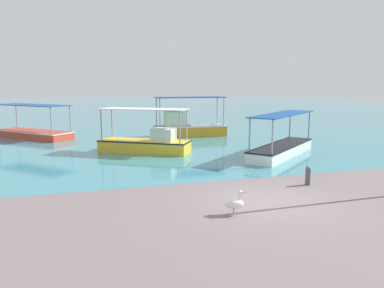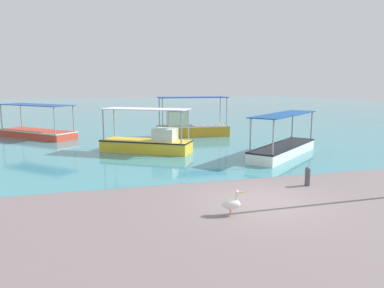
{
  "view_description": "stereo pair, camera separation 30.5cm",
  "coord_description": "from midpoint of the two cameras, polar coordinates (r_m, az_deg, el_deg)",
  "views": [
    {
      "loc": [
        -6.05,
        -11.22,
        4.05
      ],
      "look_at": [
        -1.24,
        4.8,
        1.32
      ],
      "focal_mm": 35.0,
      "sensor_mm": 36.0,
      "label": 1
    },
    {
      "loc": [
        -5.75,
        -11.3,
        4.05
      ],
      "look_at": [
        -1.24,
        4.8,
        1.32
      ],
      "focal_mm": 35.0,
      "sensor_mm": 36.0,
      "label": 2
    }
  ],
  "objects": [
    {
      "name": "ground",
      "position": [
        13.34,
        11.54,
        -8.59
      ],
      "size": [
        120.0,
        120.0,
        0.0
      ],
      "primitive_type": "plane",
      "color": "slate"
    },
    {
      "name": "mooring_bollard",
      "position": [
        15.67,
        17.74,
        -4.61
      ],
      "size": [
        0.22,
        0.22,
        0.77
      ],
      "color": "#47474C",
      "rests_on": "ground"
    },
    {
      "name": "fishing_boat_near_right",
      "position": [
        22.25,
        -6.27,
        0.29
      ],
      "size": [
        5.44,
        4.22,
        2.58
      ],
      "color": "gold",
      "rests_on": "harbor_water"
    },
    {
      "name": "fishing_boat_outer",
      "position": [
        30.33,
        -22.24,
        1.81
      ],
      "size": [
        5.95,
        5.98,
        2.47
      ],
      "color": "#D0422B",
      "rests_on": "harbor_water"
    },
    {
      "name": "harbor_water",
      "position": [
        59.69,
        -10.0,
        5.24
      ],
      "size": [
        110.0,
        90.0,
        0.0
      ],
      "primitive_type": "cube",
      "color": "teal",
      "rests_on": "ground"
    },
    {
      "name": "fishing_boat_center",
      "position": [
        28.77,
        0.0,
        2.65
      ],
      "size": [
        5.53,
        2.12,
        3.0
      ],
      "color": "orange",
      "rests_on": "harbor_water"
    },
    {
      "name": "fishing_boat_near_left",
      "position": [
        21.62,
        14.15,
        -0.49
      ],
      "size": [
        6.01,
        5.36,
        2.36
      ],
      "color": "white",
      "rests_on": "harbor_water"
    },
    {
      "name": "pelican",
      "position": [
        11.74,
        6.82,
        -9.03
      ],
      "size": [
        0.8,
        0.38,
        0.8
      ],
      "color": "#E0997A",
      "rests_on": "ground"
    }
  ]
}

